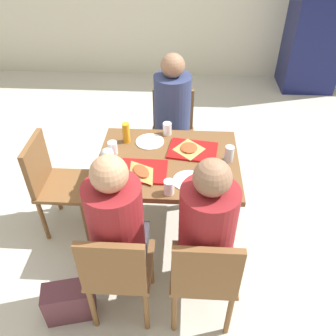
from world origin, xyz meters
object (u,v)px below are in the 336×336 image
pizza_slice_b (189,148)px  drink_fridge (319,18)px  pizza_slice_a (141,172)px  soda_can (229,154)px  plastic_cup_a (167,129)px  chair_far_side (173,128)px  foil_bundle (107,154)px  tray_red_far (193,150)px  plastic_cup_c (113,148)px  condiment_bottle (126,133)px  chair_near_left (117,270)px  tray_red_near (141,171)px  person_far_side (172,113)px  paper_plate_center (150,142)px  handbag (70,302)px  chair_left_end (53,180)px  paper_plate_near_edge (189,181)px  chair_near_right (204,274)px  main_table (168,171)px  person_in_red (118,225)px  person_in_brown_jacket (206,228)px  plastic_cup_b (169,187)px

pizza_slice_b → drink_fridge: 3.20m
pizza_slice_a → soda_can: size_ratio=2.12×
pizza_slice_a → plastic_cup_a: 0.54m
chair_far_side → foil_bundle: bearing=-118.3°
chair_far_side → plastic_cup_a: chair_far_side is taller
tray_red_far → plastic_cup_c: bearing=-174.1°
plastic_cup_a → condiment_bottle: condiment_bottle is taller
foil_bundle → drink_fridge: drink_fridge is taller
chair_near_left → tray_red_far: size_ratio=2.36×
chair_near_left → foil_bundle: (-0.18, 0.77, 0.28)m
tray_red_far → chair_near_left: bearing=-115.6°
tray_red_near → person_far_side: bearing=77.2°
pizza_slice_b → paper_plate_center: bearing=161.8°
tray_red_near → pizza_slice_a: (0.01, -0.03, 0.02)m
tray_red_near → handbag: bearing=-122.7°
tray_red_far → handbag: bearing=-130.2°
tray_red_near → pizza_slice_b: bearing=38.9°
chair_far_side → tray_red_near: size_ratio=2.36×
chair_left_end → plastic_cup_a: (0.87, 0.35, 0.28)m
chair_far_side → handbag: bearing=-110.8°
paper_plate_near_edge → pizza_slice_a: (-0.33, 0.05, 0.02)m
chair_near_right → drink_fridge: 3.99m
paper_plate_near_edge → foil_bundle: foil_bundle is taller
chair_far_side → plastic_cup_c: chair_far_side is taller
paper_plate_near_edge → plastic_cup_a: (-0.18, 0.57, 0.05)m
main_table → pizza_slice_a: 0.28m
plastic_cup_a → person_in_red: bearing=-103.0°
tray_red_near → pizza_slice_b: (0.33, 0.27, 0.02)m
chair_near_right → tray_red_near: size_ratio=2.36×
soda_can → tray_red_far: bearing=158.3°
plastic_cup_a → plastic_cup_c: size_ratio=1.00×
person_in_brown_jacket → chair_left_end: bearing=150.5°
person_in_brown_jacket → tray_red_near: person_in_brown_jacket is taller
person_far_side → condiment_bottle: 0.55m
person_in_red → drink_fridge: (2.08, 3.50, 0.21)m
paper_plate_near_edge → plastic_cup_a: plastic_cup_a is taller
pizza_slice_b → condiment_bottle: 0.50m
paper_plate_near_edge → plastic_cup_a: bearing=107.5°
chair_near_left → person_far_side: size_ratio=0.67×
pizza_slice_b → plastic_cup_a: plastic_cup_a is taller
chair_near_right → tray_red_near: 0.82m
chair_near_right → paper_plate_near_edge: 0.62m
plastic_cup_b → tray_red_far: bearing=71.8°
pizza_slice_a → drink_fridge: bearing=56.6°
main_table → drink_fridge: size_ratio=0.54×
tray_red_near → plastic_cup_b: size_ratio=3.60×
tray_red_near → plastic_cup_b: plastic_cup_b is taller
person_far_side → plastic_cup_a: size_ratio=12.59×
person_far_side → plastic_cup_c: bearing=-124.9°
handbag → foil_bundle: bearing=77.9°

